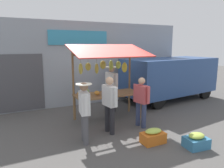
{
  "coord_description": "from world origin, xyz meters",
  "views": [
    {
      "loc": [
        2.9,
        6.23,
        2.47
      ],
      "look_at": [
        0.0,
        0.3,
        1.25
      ],
      "focal_mm": 33.94,
      "sensor_mm": 36.0,
      "label": 1
    }
  ],
  "objects": [
    {
      "name": "market_stall",
      "position": [
        0.02,
        -0.06,
        1.55
      ],
      "size": [
        2.5,
        1.46,
        2.5
      ],
      "color": "brown",
      "rests_on": "ground"
    },
    {
      "name": "produce_crate_side",
      "position": [
        -0.27,
        2.14,
        0.17
      ],
      "size": [
        0.6,
        0.38,
        0.38
      ],
      "color": "#D1661E",
      "rests_on": "ground"
    },
    {
      "name": "shopper_with_ponytail",
      "position": [
        -0.6,
        1.07,
        0.87
      ],
      "size": [
        0.3,
        0.65,
        1.52
      ],
      "rotation": [
        0.0,
        0.0,
        -1.38
      ],
      "color": "navy",
      "rests_on": "ground"
    },
    {
      "name": "shopper_with_shopping_bag",
      "position": [
        1.28,
        1.35,
        0.92
      ],
      "size": [
        0.41,
        0.67,
        1.57
      ],
      "rotation": [
        0.0,
        0.0,
        -1.72
      ],
      "color": "#4C4C51",
      "rests_on": "ground"
    },
    {
      "name": "produce_crate_near",
      "position": [
        -1.05,
        2.81,
        0.17
      ],
      "size": [
        0.59,
        0.47,
        0.37
      ],
      "color": "teal",
      "rests_on": "ground"
    },
    {
      "name": "vendor_with_sunhat",
      "position": [
        -0.5,
        -0.75,
        1.02
      ],
      "size": [
        0.44,
        0.72,
        1.72
      ],
      "rotation": [
        0.0,
        0.0,
        1.73
      ],
      "color": "#232328",
      "rests_on": "ground"
    },
    {
      "name": "shopper_in_grey_tee",
      "position": [
        0.45,
        1.08,
        0.93
      ],
      "size": [
        0.27,
        0.69,
        1.61
      ],
      "rotation": [
        0.0,
        0.0,
        -1.46
      ],
      "color": "#232328",
      "rests_on": "ground"
    },
    {
      "name": "parked_van",
      "position": [
        -3.46,
        -1.13,
        1.12
      ],
      "size": [
        4.58,
        2.34,
        1.88
      ],
      "rotation": [
        0.0,
        0.0,
        0.11
      ],
      "color": "#2D4C84",
      "rests_on": "ground"
    },
    {
      "name": "ground_plane",
      "position": [
        0.0,
        0.0,
        0.0
      ],
      "size": [
        40.0,
        40.0,
        0.0
      ],
      "primitive_type": "plane",
      "color": "#514F4C"
    },
    {
      "name": "street_backdrop",
      "position": [
        0.06,
        -2.2,
        1.7
      ],
      "size": [
        9.0,
        0.3,
        3.4
      ],
      "color": "#8C939E",
      "rests_on": "ground"
    }
  ]
}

